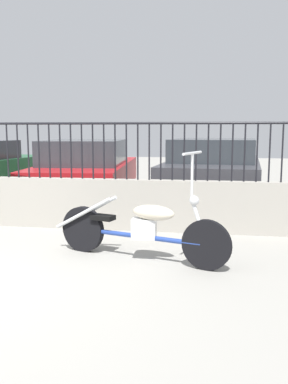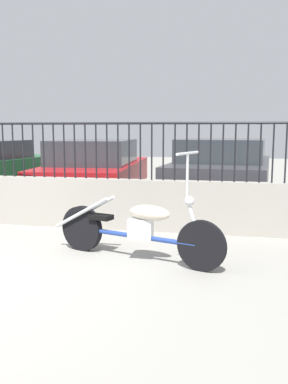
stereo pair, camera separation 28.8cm
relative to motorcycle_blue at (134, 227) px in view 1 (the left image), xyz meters
The scene contains 5 objects.
low_wall 2.30m from the motorcycle_blue, 140.49° to the left, with size 9.21×0.18×0.78m.
fence_railing 2.49m from the motorcycle_blue, 140.49° to the left, with size 9.21×0.04×0.86m.
motorcycle_blue is the anchor object (origin of this frame).
car_red 4.53m from the motorcycle_blue, 113.78° to the left, with size 2.14×4.45×1.31m.
car_dark_grey 4.36m from the motorcycle_blue, 77.74° to the left, with size 2.15×4.17×1.34m.
Camera 1 is at (2.68, -3.62, 1.53)m, focal length 40.00 mm.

